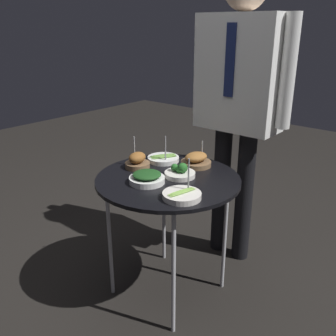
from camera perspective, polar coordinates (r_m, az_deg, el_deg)
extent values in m
plane|color=black|center=(2.19, 0.00, -17.95)|extent=(8.00, 8.00, 0.00)
cylinder|color=black|center=(1.85, 0.00, -1.71)|extent=(0.72, 0.72, 0.02)
cylinder|color=#B7B7BC|center=(1.75, 0.84, -15.83)|extent=(0.02, 0.02, 0.66)
cylinder|color=#B7B7BC|center=(2.01, -8.86, -10.88)|extent=(0.02, 0.02, 0.66)
cylinder|color=#B7B7BC|center=(2.05, 8.66, -10.15)|extent=(0.02, 0.02, 0.66)
cylinder|color=#B7B7BC|center=(2.27, -0.63, -6.62)|extent=(0.02, 0.02, 0.66)
cylinder|color=silver|center=(1.85, 1.82, -0.97)|extent=(0.15, 0.15, 0.02)
sphere|color=#236023|center=(1.83, 2.23, 0.01)|extent=(0.05, 0.05, 0.05)
sphere|color=#236023|center=(1.85, 2.26, 0.03)|extent=(0.04, 0.04, 0.04)
sphere|color=#236023|center=(1.86, 1.01, 0.11)|extent=(0.04, 0.04, 0.04)
sphere|color=#236023|center=(1.84, 1.68, -0.19)|extent=(0.04, 0.04, 0.04)
cylinder|color=silver|center=(1.62, 2.12, -4.21)|extent=(0.17, 0.17, 0.03)
ellipsoid|color=#7AA847|center=(1.61, 2.36, -3.77)|extent=(0.04, 0.14, 0.01)
ellipsoid|color=#7AA847|center=(1.62, 2.13, -3.64)|extent=(0.04, 0.14, 0.01)
ellipsoid|color=#7AA847|center=(1.62, 1.90, -3.52)|extent=(0.04, 0.14, 0.01)
cylinder|color=#939399|center=(1.63, 3.14, -1.33)|extent=(0.01, 0.01, 0.17)
cylinder|color=brown|center=(2.00, 4.28, 0.70)|extent=(0.16, 0.16, 0.03)
ellipsoid|color=#93602D|center=(1.99, 4.31, 1.70)|extent=(0.11, 0.14, 0.05)
cylinder|color=#939399|center=(2.01, 5.21, 2.40)|extent=(0.01, 0.01, 0.13)
cylinder|color=white|center=(1.78, -3.22, -1.82)|extent=(0.17, 0.17, 0.03)
ellipsoid|color=#194219|center=(1.77, -3.24, -0.99)|extent=(0.14, 0.14, 0.03)
cylinder|color=brown|center=(1.97, -4.78, 0.41)|extent=(0.13, 0.13, 0.03)
ellipsoid|color=brown|center=(1.96, -4.81, 1.56)|extent=(0.11, 0.13, 0.06)
cylinder|color=#939399|center=(1.98, -5.14, 2.57)|extent=(0.01, 0.01, 0.16)
cylinder|color=white|center=(2.06, -0.73, 1.38)|extent=(0.17, 0.17, 0.02)
ellipsoid|color=#5B8938|center=(2.04, -0.54, 1.64)|extent=(0.08, 0.13, 0.01)
ellipsoid|color=#5B8938|center=(2.05, -0.63, 1.73)|extent=(0.08, 0.13, 0.01)
ellipsoid|color=#5B8938|center=(2.06, -0.73, 1.82)|extent=(0.08, 0.13, 0.01)
ellipsoid|color=#5B8938|center=(2.07, -0.82, 1.91)|extent=(0.08, 0.13, 0.01)
ellipsoid|color=#5B8938|center=(2.08, -0.91, 2.00)|extent=(0.08, 0.13, 0.01)
cylinder|color=#939399|center=(2.00, -0.40, 2.75)|extent=(0.01, 0.01, 0.15)
cylinder|color=black|center=(2.37, 8.08, -3.34)|extent=(0.10, 0.10, 0.82)
cylinder|color=black|center=(2.30, 11.49, -4.38)|extent=(0.10, 0.10, 0.82)
cube|color=white|center=(2.14, 10.96, 13.96)|extent=(0.46, 0.22, 0.62)
cube|color=navy|center=(2.03, 9.42, 15.81)|extent=(0.05, 0.01, 0.37)
cylinder|color=white|center=(2.28, 4.94, 15.29)|extent=(0.08, 0.08, 0.57)
cylinder|color=white|center=(2.02, 17.82, 13.67)|extent=(0.08, 0.08, 0.57)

